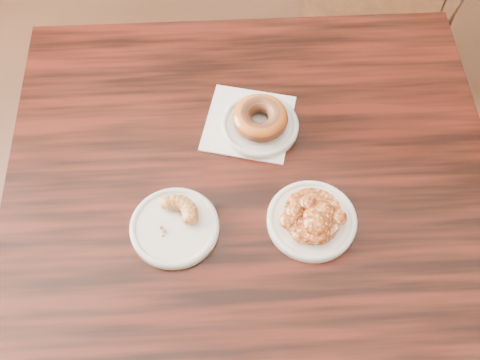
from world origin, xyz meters
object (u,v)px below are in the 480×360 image
(cafe_table, at_px, (251,275))
(cruller_fragment, at_px, (174,223))
(glazed_donut, at_px, (260,118))
(apple_fritter, at_px, (313,215))

(cafe_table, height_order, cruller_fragment, cruller_fragment)
(glazed_donut, height_order, cruller_fragment, glazed_donut)
(cruller_fragment, bearing_deg, apple_fritter, 19.59)
(cafe_table, relative_size, cruller_fragment, 9.52)
(cafe_table, xyz_separation_m, cruller_fragment, (-0.12, -0.10, 0.40))
(apple_fritter, relative_size, cruller_fragment, 1.49)
(apple_fritter, xyz_separation_m, cruller_fragment, (-0.24, -0.08, -0.00))
(glazed_donut, bearing_deg, cafe_table, -78.56)
(cafe_table, bearing_deg, glazed_donut, 82.28)
(cafe_table, relative_size, apple_fritter, 6.37)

